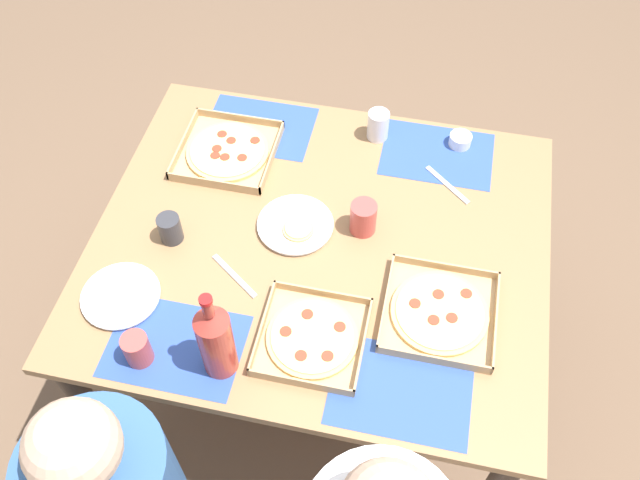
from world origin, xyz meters
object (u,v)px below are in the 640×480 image
object	(u,v)px
cup_red	(137,349)
condiment_bowl	(460,140)
plate_middle	(296,226)
cup_spare	(170,229)
pizza_box_center	(312,338)
soda_bottle	(216,340)
pizza_box_corner_left	(439,313)
cup_clear_left	(378,125)
pizza_box_edge_far	(228,152)
plate_near_left	(121,296)
cup_clear_right	(363,218)

from	to	relation	value
cup_red	condiment_bowl	size ratio (longest dim) A/B	1.33
plate_middle	cup_spare	xyz separation A→B (m)	(0.35, 0.12, 0.04)
pizza_box_center	soda_bottle	size ratio (longest dim) A/B	0.87
pizza_box_corner_left	cup_clear_left	distance (m)	0.71
pizza_box_corner_left	cup_red	distance (m)	0.81
pizza_box_edge_far	condiment_bowl	xyz separation A→B (m)	(-0.74, -0.20, 0.01)
cup_clear_left	pizza_box_corner_left	bearing A→B (deg)	113.20
plate_near_left	cup_clear_right	xyz separation A→B (m)	(-0.62, -0.38, 0.04)
pizza_box_corner_left	plate_middle	size ratio (longest dim) A/B	1.33
plate_middle	condiment_bowl	distance (m)	0.64
soda_bottle	cup_clear_left	bearing A→B (deg)	-105.89
cup_clear_left	cup_clear_right	size ratio (longest dim) A/B	0.96
cup_clear_left	condiment_bowl	xyz separation A→B (m)	(-0.27, -0.02, -0.03)
cup_red	plate_near_left	bearing A→B (deg)	-53.50
pizza_box_edge_far	condiment_bowl	bearing A→B (deg)	-164.60
soda_bottle	condiment_bowl	world-z (taller)	soda_bottle
plate_near_left	plate_middle	bearing A→B (deg)	-140.46
plate_near_left	soda_bottle	size ratio (longest dim) A/B	0.68
plate_near_left	cup_clear_left	bearing A→B (deg)	-127.33
pizza_box_center	pizza_box_corner_left	world-z (taller)	same
pizza_box_edge_far	cup_spare	size ratio (longest dim) A/B	3.44
pizza_box_corner_left	condiment_bowl	distance (m)	0.67
plate_middle	soda_bottle	world-z (taller)	soda_bottle
plate_middle	condiment_bowl	world-z (taller)	condiment_bowl
pizza_box_corner_left	cup_clear_right	bearing A→B (deg)	-44.24
soda_bottle	cup_clear_left	distance (m)	0.96
pizza_box_center	plate_middle	xyz separation A→B (m)	(0.13, -0.36, -0.00)
cup_clear_left	condiment_bowl	bearing A→B (deg)	-175.97
cup_clear_left	cup_spare	bearing A→B (deg)	46.28
pizza_box_center	condiment_bowl	size ratio (longest dim) A/B	3.84
pizza_box_edge_far	cup_spare	world-z (taller)	cup_spare
pizza_box_corner_left	cup_clear_right	xyz separation A→B (m)	(0.26, -0.25, 0.04)
soda_bottle	cup_spare	xyz separation A→B (m)	(0.27, -0.37, -0.09)
plate_near_left	plate_middle	distance (m)	0.54
plate_middle	cup_red	distance (m)	0.59
pizza_box_center	cup_red	size ratio (longest dim) A/B	2.88
pizza_box_edge_far	plate_middle	xyz separation A→B (m)	(-0.29, 0.25, -0.00)
pizza_box_center	cup_spare	world-z (taller)	cup_spare
plate_near_left	cup_red	xyz separation A→B (m)	(-0.12, 0.16, 0.04)
pizza_box_edge_far	cup_red	xyz separation A→B (m)	(0.01, 0.76, 0.04)
plate_near_left	condiment_bowl	distance (m)	1.18
pizza_box_edge_far	cup_clear_right	size ratio (longest dim) A/B	2.92
plate_near_left	cup_red	distance (m)	0.21
soda_bottle	condiment_bowl	distance (m)	1.09
plate_near_left	cup_clear_right	bearing A→B (deg)	-148.08
pizza_box_corner_left	cup_clear_right	distance (m)	0.36
cup_clear_left	condiment_bowl	size ratio (longest dim) A/B	1.39
pizza_box_edge_far	pizza_box_center	size ratio (longest dim) A/B	1.10
cup_red	cup_clear_left	bearing A→B (deg)	-116.65
pizza_box_edge_far	condiment_bowl	world-z (taller)	condiment_bowl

